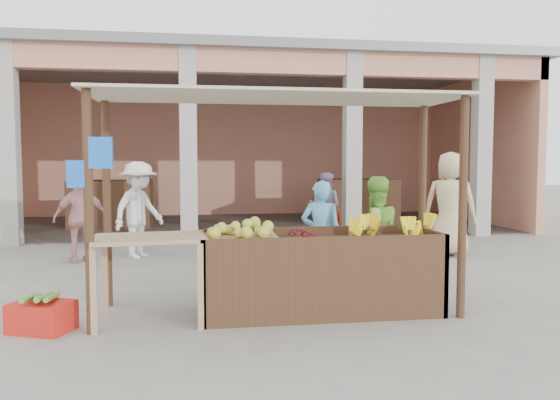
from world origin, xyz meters
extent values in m
plane|color=slate|center=(0.00, 0.00, 0.00)|extent=(60.00, 60.00, 0.00)
cube|color=tan|center=(0.00, 11.40, 2.00)|extent=(14.00, 0.20, 4.00)
cube|color=tan|center=(6.90, 8.50, 2.00)|extent=(0.20, 6.00, 4.00)
cube|color=tan|center=(0.00, 5.65, 3.75)|extent=(14.00, 0.30, 0.50)
cube|color=slate|center=(0.00, 8.50, 4.10)|extent=(14.40, 6.40, 0.20)
cube|color=#AFAAA0|center=(-4.50, 5.65, 2.00)|extent=(0.35, 0.35, 4.00)
cube|color=#AFAAA0|center=(-1.00, 5.65, 2.00)|extent=(0.35, 0.35, 4.00)
cube|color=#AFAAA0|center=(2.50, 5.65, 2.00)|extent=(0.35, 0.35, 4.00)
cube|color=#AFAAA0|center=(5.50, 5.65, 2.00)|extent=(0.35, 0.35, 4.00)
cube|color=#4C2E1E|center=(-3.00, 8.50, 0.60)|extent=(2.00, 1.20, 1.20)
cube|color=#4C2E1E|center=(3.50, 8.50, 0.60)|extent=(2.00, 1.20, 1.20)
cube|color=#4C2E1E|center=(0.50, 0.00, 0.40)|extent=(2.60, 0.95, 0.80)
cylinder|color=#4C2E1E|center=(-1.85, -0.45, 1.18)|extent=(0.09, 0.09, 2.35)
cylinder|color=#4C2E1E|center=(1.95, -0.45, 1.18)|extent=(0.09, 0.09, 2.35)
cylinder|color=#4C2E1E|center=(-1.85, 0.60, 1.18)|extent=(0.09, 0.09, 2.35)
cylinder|color=#4C2E1E|center=(1.95, 0.60, 1.18)|extent=(0.09, 0.09, 2.35)
cube|color=#C0B49F|center=(0.05, 0.08, 2.37)|extent=(4.00, 1.35, 0.03)
cube|color=blue|center=(-1.73, -0.45, 1.75)|extent=(0.22, 0.08, 0.30)
cube|color=blue|center=(-1.95, -0.45, 1.55)|extent=(0.18, 0.07, 0.26)
cube|color=#9B7750|center=(-0.38, 0.02, 0.83)|extent=(0.82, 0.71, 0.06)
ellipsoid|color=gold|center=(-0.38, 0.02, 0.94)|extent=(0.70, 0.61, 0.15)
ellipsoid|color=maroon|center=(0.31, 0.02, 0.87)|extent=(0.41, 0.34, 0.13)
cube|color=tan|center=(-1.31, -0.15, 0.88)|extent=(1.18, 0.84, 0.04)
cube|color=tan|center=(-1.82, -0.47, 0.43)|extent=(0.06, 0.06, 0.86)
cube|color=tan|center=(-0.80, -0.47, 0.43)|extent=(0.06, 0.06, 0.86)
cube|color=tan|center=(-1.82, 0.17, 0.43)|extent=(0.06, 0.06, 0.86)
cube|color=tan|center=(-0.80, 0.17, 0.43)|extent=(0.06, 0.06, 0.86)
cube|color=red|center=(-2.35, -0.29, 0.15)|extent=(0.67, 0.59, 0.29)
ellipsoid|color=maroon|center=(2.62, 5.12, 0.34)|extent=(0.49, 0.49, 0.67)
ellipsoid|color=maroon|center=(3.01, 5.18, 0.34)|extent=(0.49, 0.49, 0.67)
imported|color=#5DB4EC|center=(0.74, 0.93, 0.76)|extent=(0.67, 0.57, 1.53)
imported|color=#8FD84D|center=(1.41, 0.81, 0.78)|extent=(0.81, 0.55, 1.56)
imported|color=#980604|center=(0.97, 2.65, 0.45)|extent=(0.95, 1.80, 0.89)
imported|color=silver|center=(-1.84, 3.86, 0.90)|extent=(1.18, 1.26, 1.81)
imported|color=tan|center=(-2.74, 3.52, 0.79)|extent=(1.05, 0.82, 1.58)
imported|color=tan|center=(3.60, 3.22, 1.02)|extent=(1.17, 1.06, 2.04)
imported|color=gray|center=(1.83, 5.36, 0.79)|extent=(0.89, 0.79, 1.59)
camera|label=1|loc=(-0.82, -5.84, 1.66)|focal=35.00mm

